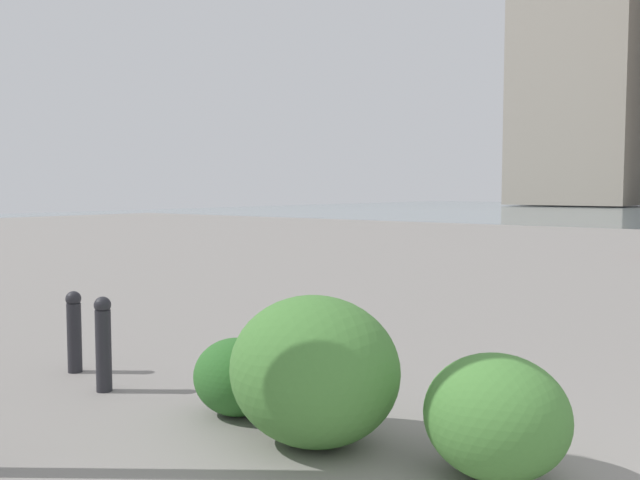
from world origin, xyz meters
TOP-DOWN VIEW (x-y plane):
  - building_annex at (21.77, -66.31)m, footprint 10.97×10.85m
  - bollard_near at (4.74, -0.73)m, footprint 0.13×0.13m
  - bollard_mid at (5.42, -0.92)m, footprint 0.13×0.13m
  - shrub_low at (3.53, -0.96)m, footprint 0.63×0.57m
  - shrub_round at (2.76, -0.85)m, footprint 1.08×0.97m
  - shrub_wide at (1.67, -1.05)m, footprint 0.80×0.72m

SIDE VIEW (x-z plane):
  - shrub_low at x=3.53m, z-range 0.00..0.54m
  - shrub_wide at x=1.67m, z-range 0.00..0.68m
  - bollard_mid at x=5.42m, z-range 0.02..0.71m
  - bollard_near at x=4.74m, z-range 0.02..0.76m
  - shrub_round at x=2.76m, z-range 0.00..0.92m
  - building_annex at x=21.77m, z-range -1.04..38.28m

